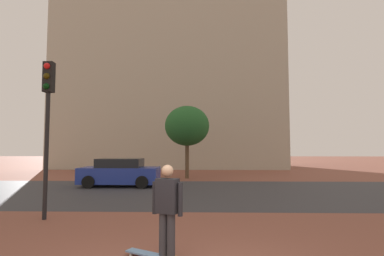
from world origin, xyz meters
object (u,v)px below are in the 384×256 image
at_px(person_skater, 168,207).
at_px(traffic_light_pole, 48,108).
at_px(car_blue, 120,173).
at_px(skateboard, 145,254).

xyz_separation_m(person_skater, traffic_light_pole, (-3.86, 3.04, 2.24)).
xyz_separation_m(car_blue, traffic_light_pole, (-0.17, -7.43, 2.48)).
height_order(skateboard, car_blue, car_blue).
relative_size(person_skater, car_blue, 0.42).
bearing_deg(traffic_light_pole, car_blue, 88.69).
bearing_deg(person_skater, car_blue, 109.40).
bearing_deg(person_skater, traffic_light_pole, 141.78).
bearing_deg(traffic_light_pole, skateboard, -40.15).
relative_size(skateboard, car_blue, 0.19).
height_order(person_skater, skateboard, person_skater).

